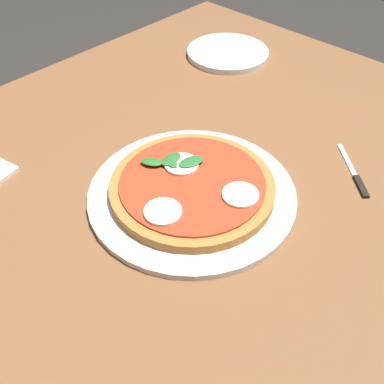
{
  "coord_description": "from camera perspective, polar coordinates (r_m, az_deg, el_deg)",
  "views": [
    {
      "loc": [
        0.5,
        0.44,
        1.29
      ],
      "look_at": [
        0.09,
        0.05,
        0.76
      ],
      "focal_mm": 42.61,
      "sensor_mm": 36.0,
      "label": 1
    }
  ],
  "objects": [
    {
      "name": "knife",
      "position": [
        0.87,
        19.81,
        1.87
      ],
      "size": [
        0.11,
        0.12,
        0.01
      ],
      "color": "black",
      "rests_on": "dining_table"
    },
    {
      "name": "dining_table",
      "position": [
        0.93,
        1.44,
        -0.66
      ],
      "size": [
        1.17,
        1.04,
        0.75
      ],
      "color": "brown",
      "rests_on": "ground_plane"
    },
    {
      "name": "plate_white",
      "position": [
        1.22,
        4.5,
        16.97
      ],
      "size": [
        0.21,
        0.21,
        0.01
      ],
      "primitive_type": "cylinder",
      "color": "white",
      "rests_on": "dining_table"
    },
    {
      "name": "serving_tray",
      "position": [
        0.78,
        -0.0,
        -0.21
      ],
      "size": [
        0.36,
        0.36,
        0.01
      ],
      "primitive_type": "cylinder",
      "color": "silver",
      "rests_on": "dining_table"
    },
    {
      "name": "ground_plane",
      "position": [
        1.46,
        0.98,
        -19.3
      ],
      "size": [
        6.0,
        6.0,
        0.0
      ],
      "primitive_type": "plane",
      "color": "#2D2B28"
    },
    {
      "name": "pizza",
      "position": [
        0.77,
        0.02,
        0.75
      ],
      "size": [
        0.28,
        0.28,
        0.03
      ],
      "color": "#B27033",
      "rests_on": "serving_tray"
    }
  ]
}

